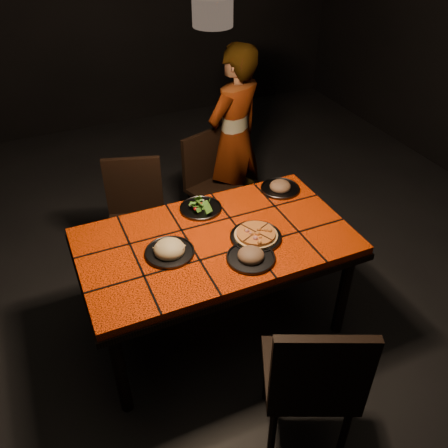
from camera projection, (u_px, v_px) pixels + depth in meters
name	position (u px, v px, depth m)	size (l,w,h in m)	color
room_shell	(214.00, 119.00, 2.35)	(6.04, 7.04, 3.08)	black
dining_table	(216.00, 248.00, 2.85)	(1.62, 0.92, 0.75)	#F53C07
chair_near	(313.00, 379.00, 2.24)	(0.58, 0.58, 0.98)	black
chair_far_left	(136.00, 212.00, 3.42)	(0.51, 0.51, 0.90)	black
chair_far_right	(210.00, 179.00, 3.84)	(0.49, 0.49, 0.86)	black
diner	(234.00, 139.00, 3.82)	(0.55, 0.36, 1.52)	brown
pendant_lamp	(213.00, 7.00, 2.04)	(0.18, 0.18, 1.06)	black
plate_pizza	(256.00, 236.00, 2.79)	(0.34, 0.34, 0.04)	#343338
plate_pasta	(169.00, 250.00, 2.67)	(0.29, 0.29, 0.09)	#343338
plate_salad	(201.00, 206.00, 3.02)	(0.27, 0.27, 0.07)	#343338
plate_mushroom_a	(251.00, 256.00, 2.63)	(0.28, 0.28, 0.09)	#343338
plate_mushroom_b	(280.00, 187.00, 3.21)	(0.27, 0.27, 0.09)	#343338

